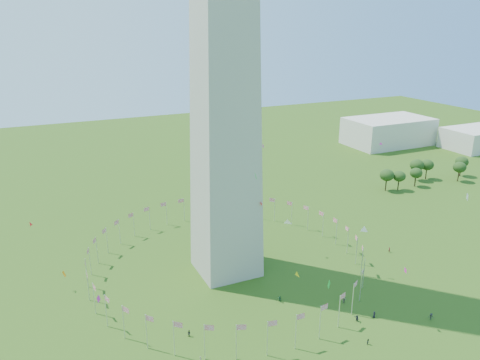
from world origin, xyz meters
name	(u,v)px	position (x,y,z in m)	size (l,w,h in m)	color
flag_ring	(226,256)	(0.00, 50.00, 4.50)	(80.24, 80.24, 9.00)	silver
gov_building_east_a	(388,131)	(150.00, 150.00, 8.00)	(50.00, 30.00, 16.00)	beige
gov_building_east_b	(476,138)	(190.00, 120.00, 6.00)	(35.00, 25.00, 12.00)	beige
crowd	(346,353)	(8.97, 2.86, 0.85)	(89.61, 62.44, 1.89)	maroon
kites_aloft	(324,231)	(16.94, 25.04, 19.84)	(105.18, 81.52, 41.59)	white
tree_line_east	(425,173)	(114.93, 85.44, 4.69)	(53.32, 15.64, 10.04)	#294B19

